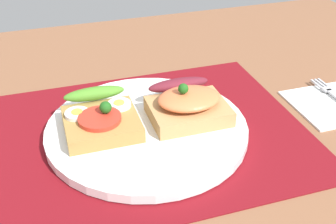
% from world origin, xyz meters
% --- Properties ---
extents(ground_plane, '(1.20, 0.90, 0.03)m').
position_xyz_m(ground_plane, '(0.00, 0.00, -0.02)').
color(ground_plane, brown).
extents(placemat, '(0.43, 0.34, 0.00)m').
position_xyz_m(placemat, '(0.00, 0.00, 0.00)').
color(placemat, maroon).
rests_on(placemat, ground_plane).
extents(plate, '(0.27, 0.27, 0.01)m').
position_xyz_m(plate, '(0.00, 0.00, 0.01)').
color(plate, white).
rests_on(plate, placemat).
extents(sandwich_egg_tomato, '(0.10, 0.10, 0.04)m').
position_xyz_m(sandwich_egg_tomato, '(-0.06, 0.01, 0.03)').
color(sandwich_egg_tomato, olive).
rests_on(sandwich_egg_tomato, plate).
extents(sandwich_salmon, '(0.10, 0.10, 0.05)m').
position_xyz_m(sandwich_salmon, '(0.06, 0.00, 0.04)').
color(sandwich_salmon, tan).
rests_on(sandwich_salmon, plate).
extents(napkin, '(0.13, 0.11, 0.01)m').
position_xyz_m(napkin, '(0.29, -0.01, 0.00)').
color(napkin, white).
rests_on(napkin, ground_plane).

